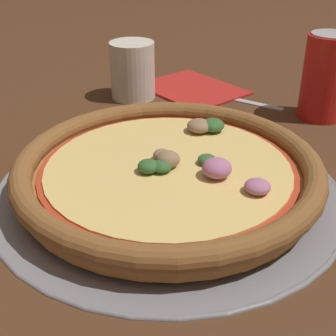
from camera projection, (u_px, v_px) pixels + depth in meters
ground_plane at (168, 189)px, 0.52m from camera, size 3.00×3.00×0.00m
pizza_tray at (168, 186)px, 0.52m from camera, size 0.39×0.39×0.01m
pizza at (169, 169)px, 0.51m from camera, size 0.34×0.34×0.04m
drinking_cup at (133, 70)px, 0.75m from camera, size 0.07×0.07×0.09m
napkin at (192, 88)px, 0.80m from camera, size 0.20×0.18×0.01m
fork at (226, 97)px, 0.77m from camera, size 0.18×0.02×0.00m
beverage_can at (325, 77)px, 0.67m from camera, size 0.07×0.07×0.12m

